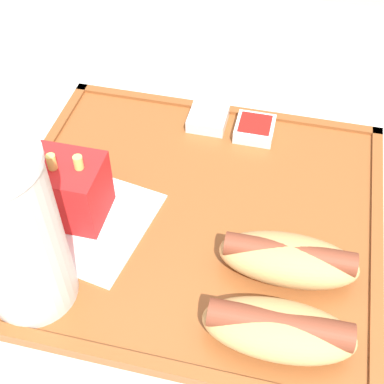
{
  "coord_description": "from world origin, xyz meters",
  "views": [
    {
      "loc": [
        -0.05,
        0.33,
        1.17
      ],
      "look_at": [
        0.03,
        -0.02,
        0.77
      ],
      "focal_mm": 50.0,
      "sensor_mm": 36.0,
      "label": 1
    }
  ],
  "objects_px": {
    "hot_dog_near": "(288,259)",
    "sauce_cup_mayo": "(208,118)",
    "hot_dog_far": "(279,329)",
    "soda_cup": "(13,234)",
    "sauce_cup_ketchup": "(255,128)",
    "fries_carton": "(67,190)"
  },
  "relations": [
    {
      "from": "sauce_cup_mayo",
      "to": "fries_carton",
      "type": "bearing_deg",
      "value": 58.12
    },
    {
      "from": "soda_cup",
      "to": "sauce_cup_ketchup",
      "type": "bearing_deg",
      "value": -121.85
    },
    {
      "from": "hot_dog_far",
      "to": "soda_cup",
      "type": "bearing_deg",
      "value": 0.16
    },
    {
      "from": "hot_dog_near",
      "to": "sauce_cup_ketchup",
      "type": "bearing_deg",
      "value": -72.54
    },
    {
      "from": "hot_dog_far",
      "to": "sauce_cup_mayo",
      "type": "xyz_separation_m",
      "value": [
        0.12,
        -0.27,
        -0.01
      ]
    },
    {
      "from": "soda_cup",
      "to": "hot_dog_far",
      "type": "relative_size",
      "value": 1.57
    },
    {
      "from": "soda_cup",
      "to": "sauce_cup_ketchup",
      "type": "height_order",
      "value": "soda_cup"
    },
    {
      "from": "soda_cup",
      "to": "fries_carton",
      "type": "bearing_deg",
      "value": -88.78
    },
    {
      "from": "hot_dog_near",
      "to": "fries_carton",
      "type": "relative_size",
      "value": 1.45
    },
    {
      "from": "soda_cup",
      "to": "fries_carton",
      "type": "height_order",
      "value": "soda_cup"
    },
    {
      "from": "soda_cup",
      "to": "sauce_cup_ketchup",
      "type": "distance_m",
      "value": 0.32
    },
    {
      "from": "fries_carton",
      "to": "sauce_cup_mayo",
      "type": "xyz_separation_m",
      "value": [
        -0.11,
        -0.17,
        -0.03
      ]
    },
    {
      "from": "hot_dog_far",
      "to": "hot_dog_near",
      "type": "distance_m",
      "value": 0.07
    },
    {
      "from": "hot_dog_near",
      "to": "sauce_cup_ketchup",
      "type": "relative_size",
      "value": 2.91
    },
    {
      "from": "sauce_cup_mayo",
      "to": "sauce_cup_ketchup",
      "type": "xyz_separation_m",
      "value": [
        -0.06,
        0.01,
        0.0
      ]
    },
    {
      "from": "fries_carton",
      "to": "sauce_cup_ketchup",
      "type": "distance_m",
      "value": 0.24
    },
    {
      "from": "hot_dog_far",
      "to": "fries_carton",
      "type": "xyz_separation_m",
      "value": [
        0.23,
        -0.1,
        0.01
      ]
    },
    {
      "from": "hot_dog_near",
      "to": "sauce_cup_mayo",
      "type": "bearing_deg",
      "value": -58.88
    },
    {
      "from": "hot_dog_near",
      "to": "sauce_cup_ketchup",
      "type": "height_order",
      "value": "hot_dog_near"
    },
    {
      "from": "sauce_cup_ketchup",
      "to": "fries_carton",
      "type": "bearing_deg",
      "value": 45.2
    },
    {
      "from": "fries_carton",
      "to": "soda_cup",
      "type": "bearing_deg",
      "value": 91.22
    },
    {
      "from": "fries_carton",
      "to": "sauce_cup_mayo",
      "type": "bearing_deg",
      "value": -121.88
    }
  ]
}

